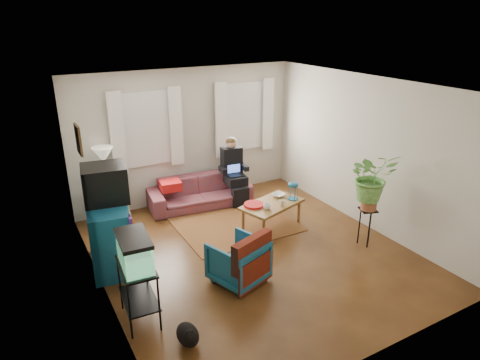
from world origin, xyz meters
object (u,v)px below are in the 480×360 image
sofa (200,187)px  dresser (110,235)px  aquarium_stand (139,293)px  plant_stand (366,227)px  armchair (238,259)px  side_table (109,201)px  coffee_table (272,215)px

sofa → dresser: (-2.02, -1.29, 0.11)m
aquarium_stand → dresser: bearing=94.2°
aquarium_stand → plant_stand: (3.74, 0.01, -0.07)m
armchair → plant_stand: armchair is taller
side_table → aquarium_stand: size_ratio=0.95×
side_table → dresser: (-0.34, -1.57, 0.14)m
coffee_table → aquarium_stand: bearing=-172.3°
sofa → armchair: size_ratio=2.84×
aquarium_stand → armchair: size_ratio=1.10×
sofa → aquarium_stand: 3.39m
aquarium_stand → coffee_table: aquarium_stand is taller
plant_stand → armchair: bearing=177.0°
side_table → coffee_table: side_table is taller
sofa → side_table: (-1.68, 0.28, -0.02)m
sofa → plant_stand: (1.71, -2.71, -0.07)m
side_table → aquarium_stand: bearing=-96.7°
sofa → armchair: bearing=-96.0°
dresser → plant_stand: 3.99m
side_table → coffee_table: (2.40, -1.73, -0.13)m
dresser → aquarium_stand: bearing=-81.4°
dresser → armchair: size_ratio=1.60×
dresser → aquarium_stand: dresser is taller
aquarium_stand → plant_stand: 3.74m
armchair → plant_stand: bearing=158.2°
side_table → aquarium_stand: (-0.35, -2.99, 0.02)m
armchair → coffee_table: (1.31, 1.13, -0.12)m
dresser → aquarium_stand: size_ratio=1.45×
side_table → plant_stand: (3.39, -2.98, -0.05)m
coffee_table → plant_stand: size_ratio=1.77×
aquarium_stand → sofa: bearing=57.8°
aquarium_stand → coffee_table: 3.03m
armchair → dresser: bearing=-60.8°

